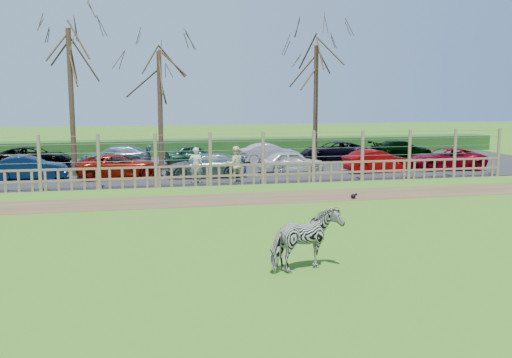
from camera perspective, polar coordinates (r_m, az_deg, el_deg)
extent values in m
plane|color=olive|center=(18.89, -1.40, -4.50)|extent=(120.00, 120.00, 0.00)
cube|color=brown|center=(23.24, -3.44, -2.03)|extent=(34.00, 2.80, 0.01)
cube|color=#232326|center=(33.04, -6.02, 1.13)|extent=(44.00, 13.00, 0.04)
cube|color=#1E4716|center=(39.91, -7.09, 3.16)|extent=(46.00, 2.00, 1.10)
cube|color=brown|center=(26.58, -4.57, 0.28)|extent=(30.00, 0.06, 0.10)
cube|color=brown|center=(26.52, -4.58, 1.35)|extent=(30.00, 0.06, 0.10)
cylinder|color=brown|center=(26.59, -20.84, 1.48)|extent=(0.16, 0.16, 2.50)
cylinder|color=brown|center=(26.32, -15.45, 1.67)|extent=(0.16, 0.16, 2.50)
cylinder|color=brown|center=(26.28, -10.01, 1.84)|extent=(0.16, 0.16, 2.50)
cylinder|color=brown|center=(26.48, -4.59, 1.99)|extent=(0.16, 0.16, 2.50)
cylinder|color=brown|center=(26.91, 0.70, 2.12)|extent=(0.16, 0.16, 2.50)
cylinder|color=brown|center=(27.57, 5.78, 2.23)|extent=(0.16, 0.16, 2.50)
cylinder|color=brown|center=(28.42, 10.59, 2.32)|extent=(0.16, 0.16, 2.50)
cylinder|color=brown|center=(29.47, 15.09, 2.39)|extent=(0.16, 0.16, 2.50)
cylinder|color=brown|center=(30.68, 19.26, 2.44)|extent=(0.16, 0.16, 2.50)
cylinder|color=brown|center=(32.05, 23.09, 2.47)|extent=(0.16, 0.16, 2.50)
cylinder|color=gray|center=(26.48, -4.59, 1.99)|extent=(30.00, 0.02, 0.02)
cylinder|color=gray|center=(26.44, -4.60, 2.85)|extent=(30.00, 0.02, 0.02)
cylinder|color=gray|center=(26.40, -4.61, 3.72)|extent=(30.00, 0.02, 0.02)
cylinder|color=gray|center=(26.37, -4.62, 4.47)|extent=(30.00, 0.02, 0.02)
cylinder|color=#3D2B1E|center=(30.76, -17.96, 7.19)|extent=(0.26, 0.26, 7.50)
cylinder|color=#3D2B1E|center=(31.64, -9.55, 6.60)|extent=(0.26, 0.26, 6.50)
cylinder|color=#3D2B1E|center=(33.73, 5.98, 7.22)|extent=(0.26, 0.26, 7.00)
imported|color=gray|center=(13.89, 5.01, -6.08)|extent=(2.00, 1.45, 1.54)
imported|color=#B7BAAA|center=(27.05, -6.03, 1.37)|extent=(0.68, 0.49, 1.72)
imported|color=#F0ECB2|center=(27.36, -2.10, 1.49)|extent=(0.89, 0.72, 1.72)
sphere|color=black|center=(23.63, 9.70, -1.72)|extent=(0.21, 0.21, 0.21)
sphere|color=black|center=(23.66, 9.98, -1.53)|extent=(0.10, 0.10, 0.10)
imported|color=#08193D|center=(30.09, -21.77, 1.02)|extent=(3.66, 1.31, 1.20)
imported|color=maroon|center=(29.61, -13.46, 1.29)|extent=(4.54, 2.53, 1.20)
imported|color=#4E6463|center=(29.18, -5.01, 1.39)|extent=(4.25, 1.99, 1.20)
imported|color=silver|center=(30.53, 3.57, 1.72)|extent=(3.60, 1.63, 1.20)
imported|color=#900407|center=(31.66, 11.90, 1.80)|extent=(3.75, 1.62, 1.20)
imported|color=maroon|center=(33.73, 18.42, 1.95)|extent=(4.53, 2.51, 1.20)
imported|color=black|center=(35.10, -21.36, 2.04)|extent=(4.45, 2.31, 1.20)
imported|color=#4D6370|center=(34.47, -13.84, 2.27)|extent=(4.22, 1.89, 1.20)
imported|color=#1F4A30|center=(34.18, -6.15, 2.42)|extent=(3.67, 1.85, 1.20)
imported|color=#C4AEC3|center=(34.85, 1.37, 2.59)|extent=(3.65, 1.30, 1.20)
imported|color=black|center=(36.49, 7.85, 2.78)|extent=(4.39, 2.14, 1.20)
imported|color=black|center=(38.15, 14.36, 2.84)|extent=(4.19, 1.82, 1.20)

